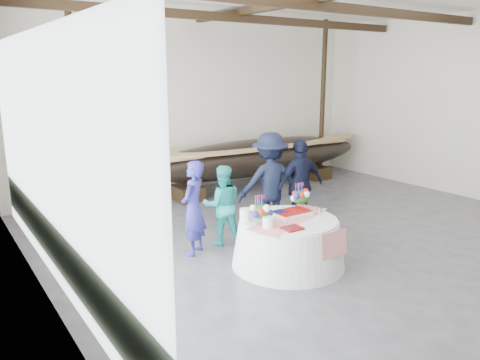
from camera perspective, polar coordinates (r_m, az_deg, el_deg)
floor at (r=8.55m, az=15.48°, el=-8.67°), size 10.00×12.00×0.01m
wall_back at (r=12.68m, az=-5.14°, el=9.24°), size 10.00×0.02×4.50m
wall_left at (r=5.25m, az=-20.97°, el=2.81°), size 0.02×12.00×4.50m
pavilion_structure at (r=8.56m, az=12.73°, el=18.84°), size 9.80×11.76×4.50m
open_bay at (r=6.30m, az=-22.36°, el=0.36°), size 0.03×7.00×3.20m
longboat_display at (r=12.56m, az=2.09°, el=2.82°), size 7.13×1.43×1.34m
banquet_table at (r=7.72m, az=5.91°, el=-7.53°), size 1.84×1.84×0.79m
tabletop_items at (r=7.62m, az=5.08°, el=-3.45°), size 1.79×1.10×0.40m
guest_woman_blue at (r=8.04m, az=-5.70°, el=-3.42°), size 0.72×0.68×1.65m
guest_woman_teal at (r=8.51m, az=-2.17°, el=-3.06°), size 0.88×0.79×1.47m
guest_man_left at (r=9.13m, az=3.68°, el=-0.33°), size 1.43×1.07×1.97m
guest_man_right at (r=9.28m, az=7.35°, el=-0.62°), size 1.09×0.50×1.83m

